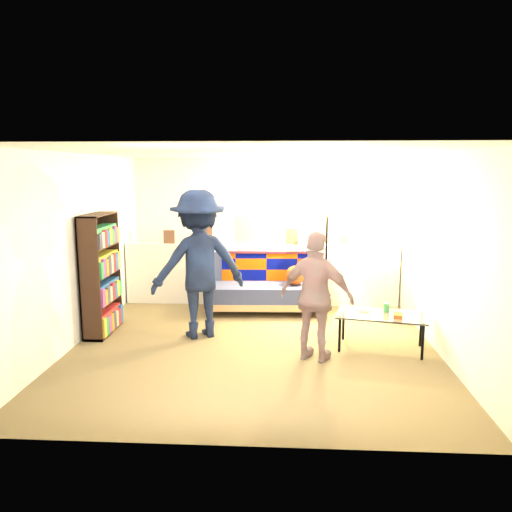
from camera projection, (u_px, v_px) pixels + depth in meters
The scene contains 10 objects.
ground at pixel (254, 341), 6.47m from camera, with size 5.00×5.00×0.00m, color brown.
room_shell at pixel (256, 209), 6.65m from camera, with size 4.60×5.05×2.45m.
half_wall_ledge at pixel (261, 274), 8.16m from camera, with size 4.45×0.15×1.00m, color silver.
ledge_decor at pixel (247, 233), 8.03m from camera, with size 2.97×0.02×0.45m.
futon_sofa at pixel (268, 287), 7.85m from camera, with size 1.90×0.98×0.80m.
bookshelf at pixel (101, 278), 6.69m from camera, with size 0.27×0.81×1.62m.
coffee_table at pixel (382, 316), 6.11m from camera, with size 1.17×0.80×0.56m.
floor_lamp at pixel (327, 238), 7.79m from camera, with size 0.36×0.28×1.60m.
person_left at pixel (199, 264), 6.53m from camera, with size 1.25×0.72×1.94m, color black.
person_right at pixel (316, 297), 5.72m from camera, with size 0.88×0.37×1.51m, color tan.
Camera 1 is at (0.38, -6.18, 2.20)m, focal length 35.00 mm.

